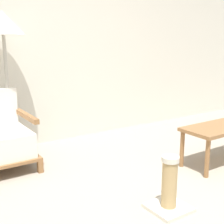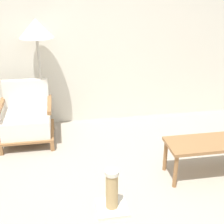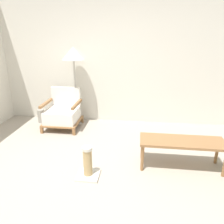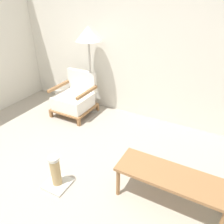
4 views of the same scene
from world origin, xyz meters
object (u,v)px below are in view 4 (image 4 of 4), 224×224
object	(u,v)px
floor_lamp	(89,37)
scratching_post	(56,175)
coffee_table	(171,178)
vase	(59,96)
armchair	(75,98)

from	to	relation	value
floor_lamp	scratching_post	bearing A→B (deg)	-69.78
coffee_table	vase	distance (m)	3.04
armchair	scratching_post	distance (m)	1.80
vase	scratching_post	size ratio (longest dim) A/B	0.65
coffee_table	vase	xyz separation A→B (m)	(-2.70, 1.38, -0.22)
floor_lamp	armchair	bearing A→B (deg)	-131.25
vase	scratching_post	world-z (taller)	scratching_post
scratching_post	armchair	bearing A→B (deg)	119.38
armchair	vase	world-z (taller)	armchair
floor_lamp	vase	distance (m)	1.48
coffee_table	vase	bearing A→B (deg)	152.95
floor_lamp	coffee_table	xyz separation A→B (m)	(1.92, -1.42, -1.03)
coffee_table	scratching_post	bearing A→B (deg)	-162.70
floor_lamp	coffee_table	world-z (taller)	floor_lamp
scratching_post	coffee_table	bearing A→B (deg)	17.30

